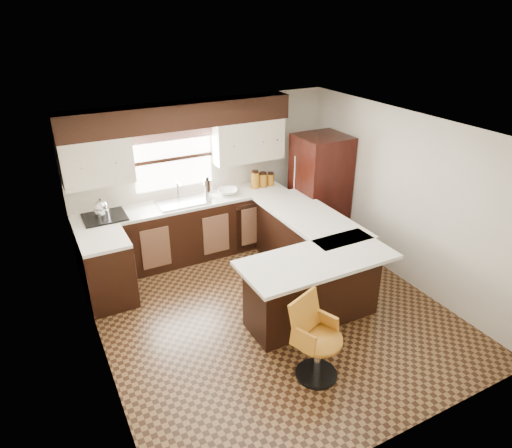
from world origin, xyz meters
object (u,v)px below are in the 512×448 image
peninsula_return (313,289)px  refrigerator (320,190)px  peninsula_long (305,246)px  bar_chair (319,341)px

peninsula_return → refrigerator: size_ratio=0.91×
peninsula_long → refrigerator: (0.79, 0.82, 0.45)m
peninsula_long → refrigerator: bearing=45.9°
peninsula_return → peninsula_long: bearing=61.7°
peninsula_return → bar_chair: 0.99m
peninsula_return → refrigerator: bearing=53.7°
peninsula_long → bar_chair: bar_chair is taller
peninsula_long → refrigerator: 1.23m
bar_chair → refrigerator: bearing=34.0°
peninsula_return → bar_chair: bearing=-120.5°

